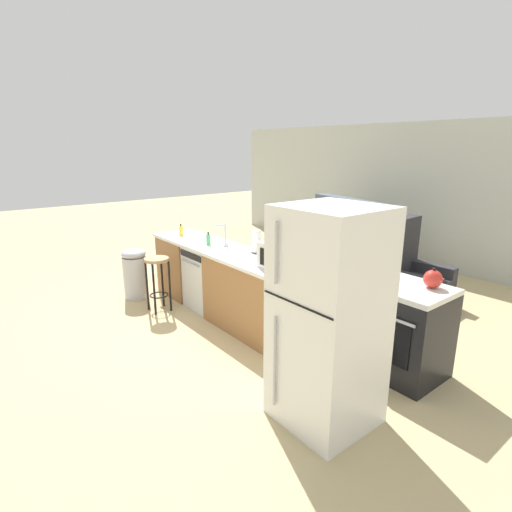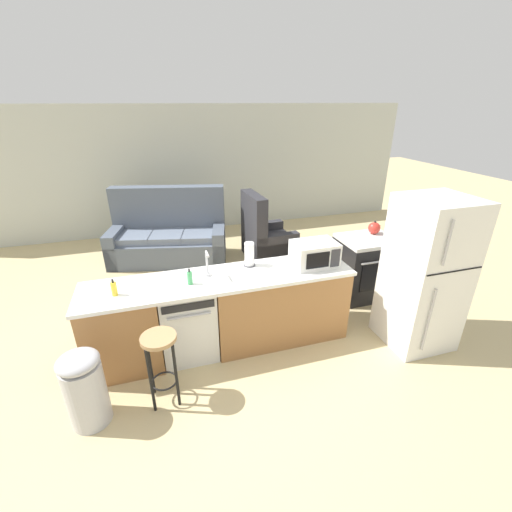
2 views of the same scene
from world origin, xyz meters
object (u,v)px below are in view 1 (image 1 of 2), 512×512
(couch, at_px, (340,249))
(armchair, at_px, (408,280))
(dishwasher, at_px, (210,277))
(stove_range, at_px, (403,330))
(soap_bottle, at_px, (208,240))
(trash_bin, at_px, (135,273))
(kettle, at_px, (433,279))
(microwave, at_px, (285,257))
(bar_stool, at_px, (157,273))
(dish_soap_bottle, at_px, (181,231))
(refrigerator, at_px, (328,319))
(paper_towel_roll, at_px, (256,242))

(couch, height_order, armchair, couch)
(dishwasher, xyz_separation_m, stove_range, (2.60, 0.55, 0.03))
(soap_bottle, bearing_deg, trash_bin, -148.09)
(kettle, distance_m, couch, 3.51)
(stove_range, bearing_deg, microwave, -153.56)
(dishwasher, xyz_separation_m, bar_stool, (-0.31, -0.63, 0.11))
(armchair, bearing_deg, dish_soap_bottle, -135.00)
(soap_bottle, relative_size, kettle, 0.86)
(refrigerator, height_order, soap_bottle, refrigerator)
(couch, xyz_separation_m, armchair, (1.64, -0.49, -0.04))
(armchair, bearing_deg, soap_bottle, -124.41)
(bar_stool, bearing_deg, armchair, 56.00)
(trash_bin, bearing_deg, kettle, 20.11)
(trash_bin, height_order, couch, couch)
(kettle, height_order, trash_bin, kettle)
(paper_towel_roll, distance_m, trash_bin, 2.06)
(refrigerator, xyz_separation_m, paper_towel_roll, (-1.83, 0.75, 0.16))
(refrigerator, height_order, dish_soap_bottle, refrigerator)
(kettle, bearing_deg, dishwasher, -166.22)
(refrigerator, bearing_deg, dishwasher, 168.07)
(stove_range, relative_size, refrigerator, 0.51)
(stove_range, height_order, couch, couch)
(stove_range, distance_m, couch, 3.41)
(paper_towel_roll, relative_size, bar_stool, 0.38)
(refrigerator, relative_size, trash_bin, 2.37)
(soap_bottle, bearing_deg, kettle, 15.06)
(dishwasher, xyz_separation_m, trash_bin, (-0.96, -0.69, -0.04))
(dishwasher, height_order, dish_soap_bottle, dish_soap_bottle)
(dishwasher, xyz_separation_m, soap_bottle, (0.06, -0.05, 0.55))
(microwave, xyz_separation_m, trash_bin, (-2.46, -0.69, -0.66))
(bar_stool, height_order, trash_bin, same)
(refrigerator, xyz_separation_m, kettle, (0.17, 1.23, 0.11))
(soap_bottle, height_order, couch, couch)
(paper_towel_roll, distance_m, dish_soap_bottle, 1.47)
(paper_towel_roll, bearing_deg, couch, 107.17)
(dish_soap_bottle, relative_size, couch, 0.08)
(microwave, xyz_separation_m, couch, (-1.51, 2.74, -0.65))
(bar_stool, bearing_deg, dishwasher, 63.98)
(kettle, bearing_deg, stove_range, -142.29)
(soap_bottle, xyz_separation_m, kettle, (2.71, 0.73, 0.01))
(dish_soap_bottle, bearing_deg, armchair, 45.00)
(microwave, bearing_deg, refrigerator, -26.38)
(dish_soap_bottle, distance_m, trash_bin, 0.91)
(microwave, distance_m, trash_bin, 2.64)
(paper_towel_roll, height_order, soap_bottle, paper_towel_roll)
(microwave, relative_size, armchair, 0.42)
(paper_towel_roll, distance_m, soap_bottle, 0.76)
(refrigerator, distance_m, couch, 4.22)
(microwave, bearing_deg, stove_range, 26.44)
(bar_stool, height_order, couch, couch)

